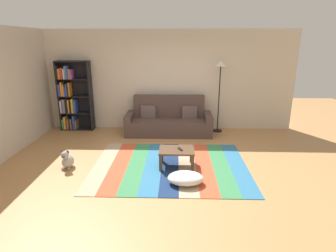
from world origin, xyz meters
The scene contains 11 objects.
ground_plane centered at (0.00, 0.00, 0.00)m, with size 14.00×14.00×0.00m, color #B27F4C.
back_wall centered at (0.00, 2.55, 1.35)m, with size 6.80×0.10×2.70m, color beige.
left_wall centered at (-3.40, 0.75, 1.35)m, with size 0.10×5.50×2.70m, color beige.
rug centered at (0.09, -0.03, 0.01)m, with size 3.04×2.39×0.01m.
couch centered at (0.00, 2.02, 0.34)m, with size 2.26×0.80×1.00m.
bookshelf centered at (-2.68, 2.30, 0.90)m, with size 0.90×0.28×1.89m.
coffee_table centered at (0.21, -0.05, 0.30)m, with size 0.69×0.49×0.35m.
pouf centered at (0.37, -0.76, 0.11)m, with size 0.62×0.45×0.21m, color white.
dog centered at (-1.92, -0.18, 0.16)m, with size 0.22×0.35×0.40m.
standing_lamp centered at (1.34, 2.24, 1.59)m, with size 0.32×0.32×1.91m.
tv_remote centered at (0.28, -0.06, 0.37)m, with size 0.04×0.15×0.02m, color black.
Camera 1 is at (0.20, -5.08, 2.39)m, focal length 29.58 mm.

